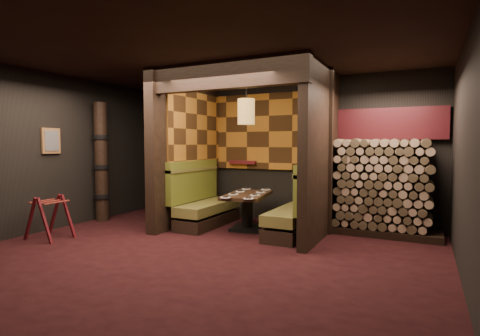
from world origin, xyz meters
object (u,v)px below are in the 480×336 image
totem_column (101,163)px  booth_bench_right (298,212)px  booth_bench_left (203,204)px  pendant_lamp (246,112)px  luggage_rack (50,216)px  firewood_stack (387,188)px  dining_table (247,206)px

totem_column → booth_bench_right: bearing=7.9°
booth_bench_left → pendant_lamp: (0.94, -0.05, 1.74)m
totem_column → booth_bench_left: bearing=14.8°
booth_bench_right → luggage_rack: size_ratio=2.12×
luggage_rack → firewood_stack: (4.96, 2.72, 0.44)m
booth_bench_left → totem_column: 2.30m
pendant_lamp → luggage_rack: pendant_lamp is taller
totem_column → luggage_rack: bearing=-75.8°
pendant_lamp → firewood_stack: pendant_lamp is taller
totem_column → firewood_stack: bearing=13.2°
dining_table → totem_column: totem_column is taller
luggage_rack → firewood_stack: size_ratio=0.44×
dining_table → firewood_stack: 2.44m
dining_table → luggage_rack: bearing=-142.6°
firewood_stack → dining_table: bearing=-163.2°
booth_bench_right → totem_column: totem_column is taller
luggage_rack → totem_column: totem_column is taller
booth_bench_right → dining_table: booth_bench_right is taller
booth_bench_right → dining_table: bearing=179.9°
booth_bench_right → totem_column: (-3.98, -0.55, 0.79)m
booth_bench_left → firewood_stack: size_ratio=0.92×
booth_bench_left → luggage_rack: booth_bench_left is taller
firewood_stack → luggage_rack: bearing=-151.2°
pendant_lamp → firewood_stack: size_ratio=0.54×
totem_column → pendant_lamp: bearing=9.4°
booth_bench_left → dining_table: 0.94m
totem_column → dining_table: bearing=10.4°
booth_bench_left → booth_bench_right: same height
dining_table → pendant_lamp: 1.70m
pendant_lamp → luggage_rack: size_ratio=1.24×
booth_bench_left → dining_table: (0.94, 0.00, 0.03)m
luggage_rack → pendant_lamp: bearing=36.7°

